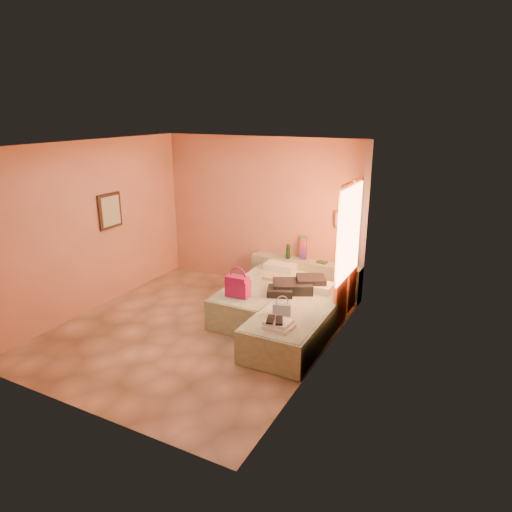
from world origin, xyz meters
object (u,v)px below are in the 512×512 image
at_px(bed_left, 261,298).
at_px(water_bottle, 288,252).
at_px(headboard_ledge, 305,277).
at_px(green_book, 322,262).
at_px(blue_handbag, 282,309).
at_px(towel_stack, 279,325).
at_px(flower_vase, 349,260).
at_px(bed_right, 296,324).
at_px(magenta_handbag, 238,286).

relative_size(bed_left, water_bottle, 7.51).
xyz_separation_m(headboard_ledge, green_book, (0.31, 0.00, 0.34)).
bearing_deg(blue_handbag, headboard_ledge, 80.53).
bearing_deg(towel_stack, flower_vase, 83.81).
bearing_deg(blue_handbag, bed_left, 109.15).
xyz_separation_m(headboard_ledge, water_bottle, (-0.33, -0.05, 0.46)).
bearing_deg(towel_stack, bed_right, 93.06).
xyz_separation_m(water_bottle, magenta_handbag, (-0.13, -1.63, -0.12)).
xyz_separation_m(blue_handbag, towel_stack, (0.14, -0.40, -0.03)).
bearing_deg(blue_handbag, water_bottle, 89.74).
relative_size(headboard_ledge, water_bottle, 7.70).
bearing_deg(bed_right, towel_stack, -87.49).
xyz_separation_m(bed_left, blue_handbag, (0.79, -0.93, 0.33)).
relative_size(bed_left, towel_stack, 5.71).
relative_size(headboard_ledge, green_book, 11.84).
bearing_deg(green_book, magenta_handbag, -104.01).
relative_size(flower_vase, blue_handbag, 1.11).
relative_size(green_book, flower_vase, 0.62).
distance_m(water_bottle, flower_vase, 1.14).
height_order(bed_right, towel_stack, towel_stack).
xyz_separation_m(bed_left, bed_right, (0.90, -0.65, 0.00)).
bearing_deg(bed_left, magenta_handbag, -97.65).
height_order(water_bottle, blue_handbag, water_bottle).
height_order(bed_right, magenta_handbag, magenta_handbag).
height_order(green_book, blue_handbag, green_book).
bearing_deg(magenta_handbag, towel_stack, -36.86).
distance_m(bed_left, water_bottle, 1.13).
relative_size(bed_left, blue_handbag, 7.92).
bearing_deg(water_bottle, green_book, 4.66).
relative_size(green_book, blue_handbag, 0.69).
height_order(magenta_handbag, blue_handbag, magenta_handbag).
bearing_deg(headboard_ledge, water_bottle, -171.15).
relative_size(bed_right, water_bottle, 7.51).
distance_m(headboard_ledge, flower_vase, 0.94).
bearing_deg(bed_right, magenta_handbag, 178.49).
bearing_deg(flower_vase, blue_handbag, -101.60).
xyz_separation_m(headboard_ledge, flower_vase, (0.81, -0.04, 0.47)).
height_order(bed_left, flower_vase, flower_vase).
distance_m(green_book, magenta_handbag, 1.85).
bearing_deg(flower_vase, bed_left, -139.77).
bearing_deg(bed_left, water_bottle, 86.70).
bearing_deg(green_book, bed_left, -112.70).
xyz_separation_m(headboard_ledge, magenta_handbag, (-0.45, -1.68, 0.34)).
bearing_deg(flower_vase, bed_right, -99.91).
relative_size(headboard_ledge, bed_left, 1.02).
height_order(flower_vase, towel_stack, flower_vase).
height_order(flower_vase, blue_handbag, flower_vase).
bearing_deg(towel_stack, headboard_ledge, 103.27).
height_order(water_bottle, magenta_handbag, water_bottle).
bearing_deg(flower_vase, magenta_handbag, -127.73).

